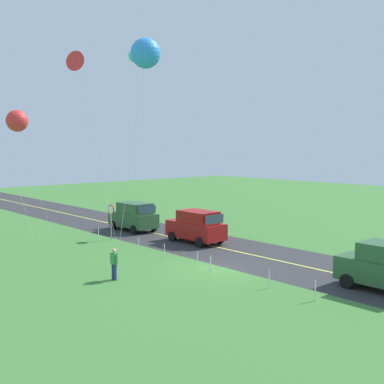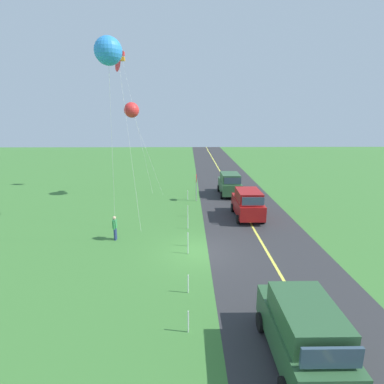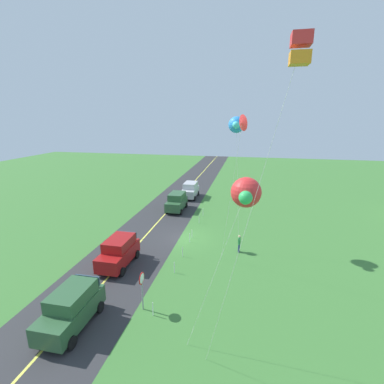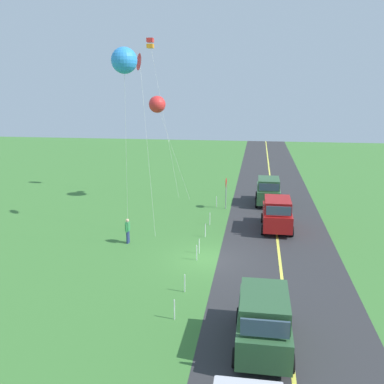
% 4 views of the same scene
% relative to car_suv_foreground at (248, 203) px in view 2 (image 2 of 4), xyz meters
% --- Properties ---
extents(ground_plane, '(120.00, 120.00, 0.10)m').
position_rel_car_suv_foreground_xyz_m(ground_plane, '(-6.09, 4.01, -1.20)').
color(ground_plane, '#3D7533').
extents(asphalt_road, '(120.00, 7.00, 0.00)m').
position_rel_car_suv_foreground_xyz_m(asphalt_road, '(-6.09, 0.01, -1.15)').
color(asphalt_road, '#2D2D30').
rests_on(asphalt_road, ground).
extents(road_centre_stripe, '(120.00, 0.16, 0.00)m').
position_rel_car_suv_foreground_xyz_m(road_centre_stripe, '(-6.09, 0.01, -1.15)').
color(road_centre_stripe, '#E5E04C').
rests_on(road_centre_stripe, asphalt_road).
extents(car_suv_foreground, '(4.40, 2.12, 2.24)m').
position_rel_car_suv_foreground_xyz_m(car_suv_foreground, '(0.00, 0.00, 0.00)').
color(car_suv_foreground, maroon).
rests_on(car_suv_foreground, ground).
extents(car_parked_west_near, '(4.40, 2.12, 2.24)m').
position_rel_car_suv_foreground_xyz_m(car_parked_west_near, '(-14.29, 1.04, 0.00)').
color(car_parked_west_near, '#2D5633').
rests_on(car_parked_west_near, ground).
extents(car_parked_east_near, '(4.40, 2.12, 2.24)m').
position_rel_car_suv_foreground_xyz_m(car_parked_east_near, '(6.93, 0.47, 0.00)').
color(car_parked_east_near, '#2D5633').
rests_on(car_parked_east_near, ground).
extents(stop_sign, '(0.76, 0.08, 2.56)m').
position_rel_car_suv_foreground_xyz_m(stop_sign, '(4.79, 3.91, 0.65)').
color(stop_sign, gray).
rests_on(stop_sign, ground).
extents(person_adult_near, '(0.58, 0.22, 1.60)m').
position_rel_car_suv_foreground_xyz_m(person_adult_near, '(-4.23, 9.42, -0.29)').
color(person_adult_near, navy).
rests_on(person_adult_near, ground).
extents(kite_red_low, '(2.52, 1.45, 11.70)m').
position_rel_car_suv_foreground_xyz_m(kite_red_low, '(-5.97, 8.68, 9.84)').
color(kite_red_low, silver).
rests_on(kite_red_low, ground).
extents(kite_blue_mid, '(1.90, 3.35, 9.03)m').
position_rel_car_suv_foreground_xyz_m(kite_blue_mid, '(6.38, 9.88, 7.17)').
color(kite_blue_mid, silver).
rests_on(kite_blue_mid, ground).
extents(kite_yellow_high, '(2.74, 1.76, 11.81)m').
position_rel_car_suv_foreground_xyz_m(kite_yellow_high, '(-0.61, 9.33, 10.05)').
color(kite_yellow_high, silver).
rests_on(kite_yellow_high, ground).
extents(kite_green_far, '(2.28, 3.15, 13.96)m').
position_rel_car_suv_foreground_xyz_m(kite_green_far, '(9.69, 11.21, 12.32)').
color(kite_green_far, silver).
rests_on(kite_green_far, ground).
extents(fence_post_0, '(0.05, 0.05, 0.90)m').
position_rel_car_suv_foreground_xyz_m(fence_post_0, '(-12.87, 4.71, -0.70)').
color(fence_post_0, silver).
rests_on(fence_post_0, ground).
extents(fence_post_1, '(0.05, 0.05, 0.90)m').
position_rel_car_suv_foreground_xyz_m(fence_post_1, '(-10.32, 4.71, -0.70)').
color(fence_post_1, silver).
rests_on(fence_post_1, ground).
extents(fence_post_2, '(0.05, 0.05, 0.90)m').
position_rel_car_suv_foreground_xyz_m(fence_post_2, '(-6.32, 4.71, -0.70)').
color(fence_post_2, silver).
rests_on(fence_post_2, ground).
extents(fence_post_3, '(0.05, 0.05, 0.90)m').
position_rel_car_suv_foreground_xyz_m(fence_post_3, '(-5.28, 4.71, -0.70)').
color(fence_post_3, silver).
rests_on(fence_post_3, ground).
extents(fence_post_4, '(0.05, 0.05, 0.90)m').
position_rel_car_suv_foreground_xyz_m(fence_post_4, '(-2.35, 4.71, -0.70)').
color(fence_post_4, silver).
rests_on(fence_post_4, ground).
extents(fence_post_5, '(0.05, 0.05, 0.90)m').
position_rel_car_suv_foreground_xyz_m(fence_post_5, '(0.29, 4.71, -0.70)').
color(fence_post_5, silver).
rests_on(fence_post_5, ground).
extents(fence_post_6, '(0.05, 0.05, 0.90)m').
position_rel_car_suv_foreground_xyz_m(fence_post_6, '(5.21, 4.71, -0.70)').
color(fence_post_6, silver).
rests_on(fence_post_6, ground).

